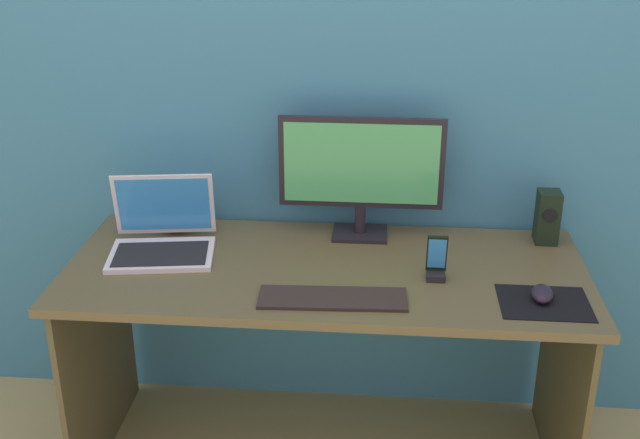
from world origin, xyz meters
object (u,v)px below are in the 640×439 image
Objects in this scene: laptop at (162,237)px; mouse at (542,294)px; keyboard_external at (333,298)px; speaker_right at (547,217)px; fishbowl at (177,209)px; phone_in_dock at (436,263)px; monitor at (361,171)px.

laptop is 1.16m from mouse.
speaker_right is at bearing 31.58° from keyboard_external.
mouse is at bearing -19.55° from fishbowl.
laptop is at bearing 177.67° from mouse.
fishbowl is 1.09× the size of phone_in_dock.
speaker_right is 1.22m from fishbowl.
fishbowl is at bearing 179.62° from monitor.
laptop is at bearing 172.44° from phone_in_dock.
monitor is at bearing 129.12° from phone_in_dock.
keyboard_external is (0.56, -0.27, -0.04)m from laptop.
mouse is 0.31m from phone_in_dock.
keyboard_external is 0.59m from mouse.
mouse is (1.14, -0.40, -0.05)m from fishbowl.
laptop is at bearing -164.05° from monitor.
monitor is 3.52× the size of fishbowl.
monitor is 1.49× the size of laptop.
fishbowl is at bearing 160.92° from phone_in_dock.
speaker_right reaches higher than keyboard_external.
laptop is at bearing 151.48° from keyboard_external.
phone_in_dock is at bearing 167.86° from mouse.
monitor is 0.69m from mouse.
speaker_right is 1.16× the size of fishbowl.
phone_in_dock is at bearing -7.56° from laptop.
monitor is at bearing 15.95° from laptop.
mouse is at bearing -11.09° from laptop.
mouse is (0.58, 0.05, 0.02)m from keyboard_external.
speaker_right is 0.47m from phone_in_dock.
monitor is at bearing 80.02° from keyboard_external.
laptop reaches higher than phone_in_dock.
speaker_right is at bearing 8.24° from laptop.
monitor reaches higher than speaker_right.
keyboard_external is (-0.66, -0.45, -0.08)m from speaker_right.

